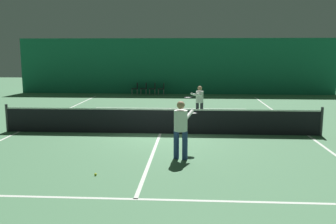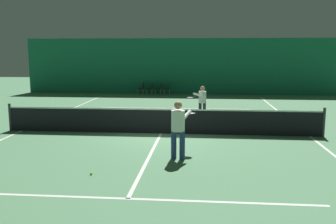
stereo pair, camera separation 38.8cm
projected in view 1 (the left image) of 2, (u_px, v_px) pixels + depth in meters
The scene contains 16 objects.
ground_plane at pixel (160, 134), 14.17m from camera, with size 60.00×60.00×0.00m, color #4C7F56.
backdrop_curtain at pixel (175, 66), 27.19m from camera, with size 23.00×0.12×4.03m.
court_line_baseline_far at pixel (174, 96), 25.90m from camera, with size 11.00×0.10×0.00m.
court_line_service_far at pixel (170, 108), 20.48m from camera, with size 8.25×0.10×0.00m.
court_line_service_near at pixel (135, 199), 7.87m from camera, with size 8.25×0.10×0.00m.
court_line_sideline_left at pixel (19, 132), 14.51m from camera, with size 0.10×23.80×0.00m.
court_line_sideline_right at pixel (308, 135), 13.84m from camera, with size 0.10×23.80×0.00m.
court_line_centre at pixel (160, 133), 14.17m from camera, with size 0.10×12.80×0.00m.
tennis_net at pixel (160, 120), 14.09m from camera, with size 12.00×0.10×1.07m.
player_near at pixel (181, 125), 10.70m from camera, with size 0.78×1.40×1.69m.
player_far at pixel (199, 100), 17.21m from camera, with size 1.01×1.25×1.52m.
courtside_chair_0 at pixel (136, 88), 27.07m from camera, with size 0.44×0.44×0.84m.
courtside_chair_1 at pixel (144, 88), 27.03m from camera, with size 0.44×0.44×0.84m.
courtside_chair_2 at pixel (153, 88), 26.99m from camera, with size 0.44×0.44×0.84m.
courtside_chair_3 at pixel (162, 88), 26.95m from camera, with size 0.44×0.44×0.84m.
tennis_ball at pixel (95, 174), 9.36m from camera, with size 0.07×0.07×0.07m.
Camera 1 is at (1.15, -13.82, 3.07)m, focal length 40.00 mm.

